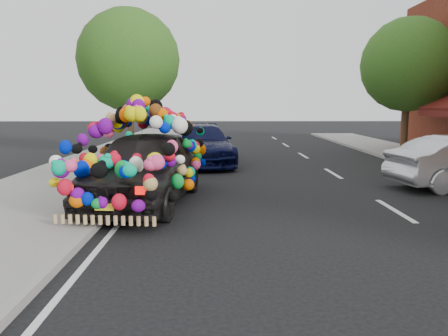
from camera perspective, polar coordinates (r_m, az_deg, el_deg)
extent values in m
plane|color=black|center=(9.20, 0.08, -5.68)|extent=(100.00, 100.00, 0.00)
cube|color=gray|center=(10.08, -25.26, -4.89)|extent=(4.00, 60.00, 0.12)
cube|color=gray|center=(9.45, -14.38, -5.16)|extent=(0.15, 60.00, 0.13)
cylinder|color=#332114|center=(18.81, -12.09, 5.51)|extent=(0.28, 0.28, 2.73)
sphere|color=#244713|center=(18.87, -12.34, 13.62)|extent=(4.20, 4.20, 4.20)
cylinder|color=#332114|center=(20.62, 22.53, 5.17)|extent=(0.28, 0.28, 2.64)
sphere|color=#244713|center=(20.67, 22.94, 12.32)|extent=(4.00, 4.00, 4.00)
imported|color=black|center=(10.01, -10.36, 0.14)|extent=(2.51, 5.04, 1.65)
cube|color=red|center=(8.00, -19.85, -2.59)|extent=(0.23, 0.09, 0.14)
cube|color=red|center=(7.52, -10.69, -2.91)|extent=(0.23, 0.09, 0.14)
cube|color=yellow|center=(7.78, -15.35, -4.94)|extent=(0.34, 0.08, 0.12)
imported|color=black|center=(16.41, -2.87, 3.10)|extent=(2.73, 5.30, 1.47)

